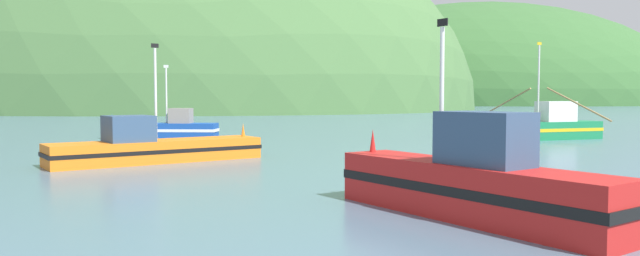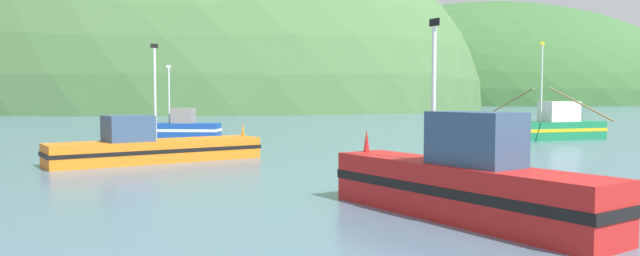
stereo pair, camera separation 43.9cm
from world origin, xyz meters
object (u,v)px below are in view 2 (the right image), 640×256
fishing_boat_green (544,127)px  fishing_boat_orange (153,147)px  fishing_boat_blue (166,129)px  fishing_boat_red (462,183)px

fishing_boat_green → fishing_boat_orange: fishing_boat_green is taller
fishing_boat_blue → fishing_boat_orange: fishing_boat_orange is taller
fishing_boat_green → fishing_boat_orange: bearing=11.6°
fishing_boat_red → fishing_boat_green: 29.82m
fishing_boat_green → fishing_boat_orange: (-21.13, -18.18, -0.22)m
fishing_boat_blue → fishing_boat_orange: size_ratio=0.96×
fishing_boat_red → fishing_boat_orange: bearing=7.3°
fishing_boat_red → fishing_boat_blue: bearing=-6.6°
fishing_boat_blue → fishing_boat_red: bearing=122.1°
fishing_boat_orange → fishing_boat_blue: bearing=68.1°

